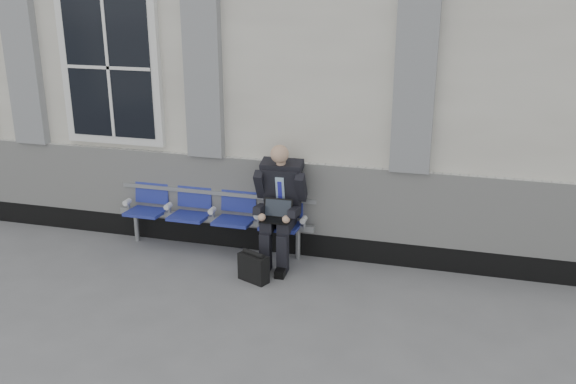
% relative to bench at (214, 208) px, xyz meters
% --- Properties ---
extents(ground, '(70.00, 70.00, 0.00)m').
position_rel_bench_xyz_m(ground, '(-1.72, -1.32, -0.55)').
color(ground, slate).
rests_on(ground, ground).
extents(station_building, '(14.40, 4.40, 4.49)m').
position_rel_bench_xyz_m(station_building, '(-1.74, 2.15, 1.67)').
color(station_building, silver).
rests_on(station_building, ground).
extents(bench, '(2.60, 0.47, 0.91)m').
position_rel_bench_xyz_m(bench, '(0.00, 0.00, 0.00)').
color(bench, '#9EA0A3').
rests_on(bench, ground).
extents(businessman, '(0.61, 0.82, 1.48)m').
position_rel_bench_xyz_m(businessman, '(0.90, -0.14, 0.24)').
color(businessman, black).
rests_on(businessman, ground).
extents(briefcase, '(0.39, 0.28, 0.37)m').
position_rel_bench_xyz_m(briefcase, '(0.76, -0.73, -0.38)').
color(briefcase, black).
rests_on(briefcase, ground).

